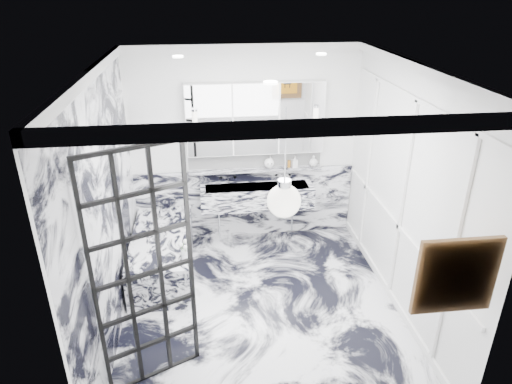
{
  "coord_description": "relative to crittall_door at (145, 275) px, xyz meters",
  "views": [
    {
      "loc": [
        -0.56,
        -4.29,
        3.54
      ],
      "look_at": [
        0.01,
        0.5,
        1.29
      ],
      "focal_mm": 32.0,
      "sensor_mm": 36.0,
      "label": 1
    }
  ],
  "objects": [
    {
      "name": "soap_bottle_b",
      "position": [
        1.86,
        2.57,
        -0.0
      ],
      "size": [
        0.09,
        0.09,
        0.17
      ],
      "primitive_type": "imported",
      "rotation": [
        0.0,
        0.0,
        0.17
      ],
      "color": "#4C4C51",
      "rests_on": "ledge"
    },
    {
      "name": "sconce_left",
      "position": [
        0.47,
        2.49,
        0.6
      ],
      "size": [
        0.07,
        0.07,
        0.4
      ],
      "primitive_type": "cylinder",
      "color": "white",
      "rests_on": "mirror_cabinet"
    },
    {
      "name": "ceiling",
      "position": [
        1.14,
        0.86,
        1.62
      ],
      "size": [
        3.6,
        3.6,
        0.0
      ],
      "primitive_type": "plane",
      "rotation": [
        3.14,
        0.0,
        0.0
      ],
      "color": "white",
      "rests_on": "wall_back"
    },
    {
      "name": "artwork",
      "position": [
        2.34,
        -0.9,
        0.42
      ],
      "size": [
        0.52,
        0.05,
        0.52
      ],
      "primitive_type": "cube",
      "color": "orange",
      "rests_on": "wall_front"
    },
    {
      "name": "floor",
      "position": [
        1.14,
        0.86,
        -1.18
      ],
      "size": [
        3.6,
        3.6,
        0.0
      ],
      "primitive_type": "plane",
      "color": "silver",
      "rests_on": "ground"
    },
    {
      "name": "bathtub",
      "position": [
        -0.03,
        1.76,
        -0.9
      ],
      "size": [
        0.75,
        1.65,
        0.55
      ],
      "primitive_type": "cube",
      "color": "silver",
      "rests_on": "floor"
    },
    {
      "name": "soap_bottle_a",
      "position": [
        1.5,
        2.57,
        0.01
      ],
      "size": [
        0.09,
        0.09,
        0.2
      ],
      "primitive_type": "imported",
      "rotation": [
        0.0,
        0.0,
        -0.25
      ],
      "color": "#8C5919",
      "rests_on": "ledge"
    },
    {
      "name": "crittall_door",
      "position": [
        0.0,
        0.0,
        0.0
      ],
      "size": [
        0.81,
        0.41,
        2.36
      ],
      "primitive_type": null,
      "rotation": [
        0.0,
        0.0,
        0.44
      ],
      "color": "black",
      "rests_on": "floor"
    },
    {
      "name": "wall_left",
      "position": [
        -0.46,
        0.86,
        0.22
      ],
      "size": [
        0.0,
        3.6,
        3.6
      ],
      "primitive_type": "plane",
      "rotation": [
        1.57,
        0.0,
        1.57
      ],
      "color": "white",
      "rests_on": "floor"
    },
    {
      "name": "sconce_right",
      "position": [
        2.11,
        2.49,
        0.6
      ],
      "size": [
        0.07,
        0.07,
        0.4
      ],
      "primitive_type": "cylinder",
      "color": "white",
      "rests_on": "mirror_cabinet"
    },
    {
      "name": "wall_front",
      "position": [
        1.14,
        -0.94,
        0.22
      ],
      "size": [
        3.6,
        0.0,
        3.6
      ],
      "primitive_type": "plane",
      "rotation": [
        -1.57,
        0.0,
        0.0
      ],
      "color": "white",
      "rests_on": "floor"
    },
    {
      "name": "amber_bottle",
      "position": [
        1.77,
        2.57,
        -0.04
      ],
      "size": [
        0.04,
        0.04,
        0.1
      ],
      "primitive_type": "cylinder",
      "color": "#8C5919",
      "rests_on": "ledge"
    },
    {
      "name": "marble_clad_left",
      "position": [
        -0.44,
        0.86,
        0.16
      ],
      "size": [
        0.02,
        3.56,
        2.68
      ],
      "primitive_type": "cube",
      "color": "silver",
      "rests_on": "floor"
    },
    {
      "name": "pendant_light",
      "position": [
        1.15,
        -0.42,
        0.86
      ],
      "size": [
        0.25,
        0.25,
        0.25
      ],
      "primitive_type": "sphere",
      "color": "white",
      "rests_on": "ceiling"
    },
    {
      "name": "flower_vase",
      "position": [
        0.29,
        1.18,
        -0.57
      ],
      "size": [
        0.08,
        0.08,
        0.12
      ],
      "primitive_type": "cylinder",
      "color": "silver",
      "rests_on": "bathtub"
    },
    {
      "name": "soap_bottle_c",
      "position": [
        2.13,
        2.57,
        -0.01
      ],
      "size": [
        0.15,
        0.15,
        0.16
      ],
      "primitive_type": "imported",
      "rotation": [
        0.0,
        0.0,
        0.28
      ],
      "color": "silver",
      "rests_on": "ledge"
    },
    {
      "name": "wall_right",
      "position": [
        2.74,
        0.86,
        0.22
      ],
      "size": [
        0.0,
        3.6,
        3.6
      ],
      "primitive_type": "plane",
      "rotation": [
        1.57,
        0.0,
        -1.57
      ],
      "color": "white",
      "rests_on": "floor"
    },
    {
      "name": "face_pot",
      "position": [
        1.48,
        2.57,
        -0.01
      ],
      "size": [
        0.14,
        0.14,
        0.14
      ],
      "primitive_type": "sphere",
      "color": "white",
      "rests_on": "ledge"
    },
    {
      "name": "panel_molding",
      "position": [
        2.72,
        0.86,
        0.12
      ],
      "size": [
        0.03,
        3.4,
        2.3
      ],
      "primitive_type": "cube",
      "color": "white",
      "rests_on": "floor"
    },
    {
      "name": "marble_clad_back",
      "position": [
        1.14,
        2.64,
        -0.65
      ],
      "size": [
        3.18,
        0.05,
        1.05
      ],
      "primitive_type": "cube",
      "color": "silver",
      "rests_on": "floor"
    },
    {
      "name": "ledge",
      "position": [
        1.29,
        2.58,
        -0.11
      ],
      "size": [
        1.9,
        0.14,
        0.04
      ],
      "primitive_type": "cube",
      "color": "silver",
      "rests_on": "wall_back"
    },
    {
      "name": "subway_tile",
      "position": [
        1.29,
        2.65,
        0.03
      ],
      "size": [
        1.9,
        0.03,
        0.23
      ],
      "primitive_type": "cube",
      "color": "white",
      "rests_on": "wall_back"
    },
    {
      "name": "trough_sink",
      "position": [
        1.29,
        2.42,
        -0.45
      ],
      "size": [
        1.6,
        0.45,
        0.3
      ],
      "primitive_type": "cube",
      "color": "silver",
      "rests_on": "wall_back"
    },
    {
      "name": "mirror_cabinet",
      "position": [
        1.29,
        2.59,
        0.64
      ],
      "size": [
        1.9,
        0.16,
        1.0
      ],
      "primitive_type": "cube",
      "color": "white",
      "rests_on": "wall_back"
    },
    {
      "name": "wall_back",
      "position": [
        1.14,
        2.66,
        0.22
      ],
      "size": [
        3.6,
        0.0,
        3.6
      ],
      "primitive_type": "plane",
      "rotation": [
        1.57,
        0.0,
        0.0
      ],
      "color": "white",
      "rests_on": "floor"
    }
  ]
}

